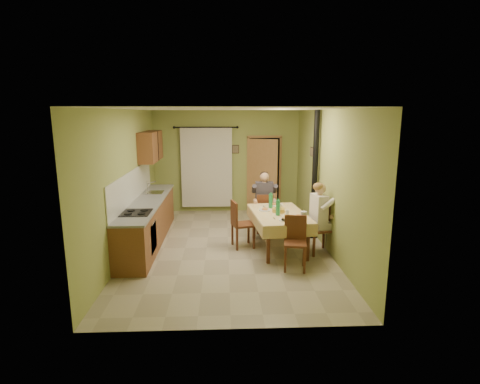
{
  "coord_description": "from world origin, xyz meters",
  "views": [
    {
      "loc": [
        -0.07,
        -7.35,
        2.73
      ],
      "look_at": [
        0.25,
        0.1,
        1.15
      ],
      "focal_mm": 28.0,
      "sensor_mm": 36.0,
      "label": 1
    }
  ],
  "objects_px": {
    "chair_near": "(295,253)",
    "chair_left": "(242,233)",
    "man_far": "(264,195)",
    "stove_flue": "(314,192)",
    "dining_table": "(279,231)",
    "man_right": "(320,210)",
    "chair_far": "(264,220)",
    "chair_right": "(320,238)"
  },
  "relations": [
    {
      "from": "chair_near",
      "to": "chair_right",
      "type": "relative_size",
      "value": 0.93
    },
    {
      "from": "stove_flue",
      "to": "chair_far",
      "type": "bearing_deg",
      "value": 159.65
    },
    {
      "from": "chair_far",
      "to": "chair_left",
      "type": "relative_size",
      "value": 0.95
    },
    {
      "from": "man_far",
      "to": "dining_table",
      "type": "bearing_deg",
      "value": -79.93
    },
    {
      "from": "chair_far",
      "to": "chair_left",
      "type": "distance_m",
      "value": 1.11
    },
    {
      "from": "chair_right",
      "to": "chair_left",
      "type": "relative_size",
      "value": 1.04
    },
    {
      "from": "dining_table",
      "to": "man_far",
      "type": "height_order",
      "value": "man_far"
    },
    {
      "from": "chair_right",
      "to": "chair_left",
      "type": "height_order",
      "value": "chair_right"
    },
    {
      "from": "man_far",
      "to": "stove_flue",
      "type": "bearing_deg",
      "value": -19.94
    },
    {
      "from": "dining_table",
      "to": "man_far",
      "type": "xyz_separation_m",
      "value": [
        -0.18,
        1.12,
        0.5
      ]
    },
    {
      "from": "man_right",
      "to": "stove_flue",
      "type": "distance_m",
      "value": 0.97
    },
    {
      "from": "dining_table",
      "to": "chair_left",
      "type": "bearing_deg",
      "value": 162.65
    },
    {
      "from": "man_far",
      "to": "man_right",
      "type": "relative_size",
      "value": 1.0
    },
    {
      "from": "man_far",
      "to": "man_right",
      "type": "xyz_separation_m",
      "value": [
        0.95,
        -1.36,
        0.0
      ]
    },
    {
      "from": "dining_table",
      "to": "man_right",
      "type": "distance_m",
      "value": 0.95
    },
    {
      "from": "chair_far",
      "to": "chair_left",
      "type": "xyz_separation_m",
      "value": [
        -0.56,
        -0.96,
        0.0
      ]
    },
    {
      "from": "chair_left",
      "to": "chair_far",
      "type": "bearing_deg",
      "value": 135.81
    },
    {
      "from": "dining_table",
      "to": "chair_left",
      "type": "relative_size",
      "value": 1.85
    },
    {
      "from": "dining_table",
      "to": "chair_left",
      "type": "height_order",
      "value": "chair_left"
    },
    {
      "from": "man_far",
      "to": "chair_near",
      "type": "bearing_deg",
      "value": -80.47
    },
    {
      "from": "stove_flue",
      "to": "dining_table",
      "type": "bearing_deg",
      "value": -140.51
    },
    {
      "from": "chair_far",
      "to": "stove_flue",
      "type": "bearing_deg",
      "value": -19.36
    },
    {
      "from": "dining_table",
      "to": "chair_far",
      "type": "bearing_deg",
      "value": 93.12
    },
    {
      "from": "chair_right",
      "to": "man_far",
      "type": "xyz_separation_m",
      "value": [
        -0.97,
        1.35,
        0.59
      ]
    },
    {
      "from": "chair_near",
      "to": "chair_left",
      "type": "xyz_separation_m",
      "value": [
        -0.88,
        1.17,
        0.0
      ]
    },
    {
      "from": "chair_near",
      "to": "stove_flue",
      "type": "distance_m",
      "value": 2.02
    },
    {
      "from": "chair_near",
      "to": "chair_right",
      "type": "height_order",
      "value": "chair_right"
    },
    {
      "from": "chair_near",
      "to": "man_right",
      "type": "xyz_separation_m",
      "value": [
        0.63,
        0.78,
        0.59
      ]
    },
    {
      "from": "chair_near",
      "to": "dining_table",
      "type": "bearing_deg",
      "value": -72.45
    },
    {
      "from": "chair_left",
      "to": "dining_table",
      "type": "bearing_deg",
      "value": 64.57
    },
    {
      "from": "chair_near",
      "to": "chair_left",
      "type": "distance_m",
      "value": 1.46
    },
    {
      "from": "chair_far",
      "to": "man_right",
      "type": "xyz_separation_m",
      "value": [
        0.95,
        -1.35,
        0.59
      ]
    },
    {
      "from": "dining_table",
      "to": "chair_far",
      "type": "xyz_separation_m",
      "value": [
        -0.18,
        1.11,
        -0.09
      ]
    },
    {
      "from": "chair_right",
      "to": "man_far",
      "type": "relative_size",
      "value": 0.73
    },
    {
      "from": "chair_left",
      "to": "man_far",
      "type": "bearing_deg",
      "value": 136.11
    },
    {
      "from": "chair_far",
      "to": "dining_table",
      "type": "bearing_deg",
      "value": -79.82
    },
    {
      "from": "chair_far",
      "to": "man_right",
      "type": "distance_m",
      "value": 1.75
    },
    {
      "from": "chair_far",
      "to": "chair_near",
      "type": "xyz_separation_m",
      "value": [
        0.32,
        -2.13,
        0.0
      ]
    },
    {
      "from": "chair_far",
      "to": "man_far",
      "type": "height_order",
      "value": "man_far"
    },
    {
      "from": "chair_far",
      "to": "chair_left",
      "type": "bearing_deg",
      "value": -119.05
    },
    {
      "from": "chair_far",
      "to": "man_far",
      "type": "relative_size",
      "value": 0.67
    },
    {
      "from": "chair_right",
      "to": "man_right",
      "type": "xyz_separation_m",
      "value": [
        -0.02,
        -0.0,
        0.59
      ]
    }
  ]
}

